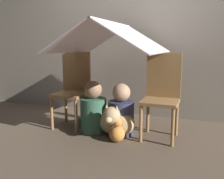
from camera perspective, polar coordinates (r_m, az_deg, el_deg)
The scene contains 10 objects.
ground_plane at distance 2.85m, azimuth -1.25°, elevation -10.81°, with size 8.80×8.80×0.00m, color brown.
wall_back at distance 3.67m, azimuth 5.10°, elevation 13.68°, with size 7.00×0.05×2.50m.
chair_left at distance 3.18m, azimuth -8.90°, elevation 0.60°, with size 0.39×0.39×0.94m.
chair_right at distance 2.80m, azimuth 11.26°, elevation -0.75°, with size 0.39×0.39×0.94m.
sheet_canopy at distance 2.83m, azimuth -0.00°, elevation 11.88°, with size 1.12×1.16×0.34m.
person_front at distance 2.96m, azimuth -4.28°, elevation -4.79°, with size 0.31×0.31×0.61m.
person_second at distance 2.88m, azimuth 2.10°, elevation -5.30°, with size 0.30×0.30×0.59m.
dog at distance 2.81m, azimuth 0.79°, elevation -7.28°, with size 0.43×0.41×0.40m.
floor_cushion at distance 3.27m, azimuth -3.82°, elevation -7.15°, with size 0.35×0.28×0.10m.
plush_toy at distance 2.69m, azimuth 1.16°, elevation -9.68°, with size 0.17×0.17×0.27m.
Camera 1 is at (1.01, -2.47, 1.02)m, focal length 40.00 mm.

